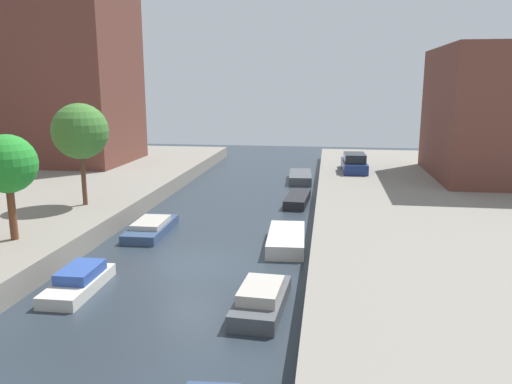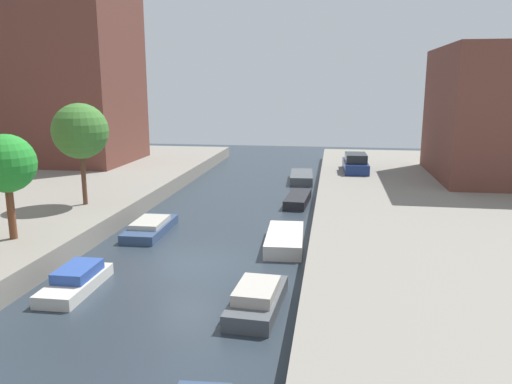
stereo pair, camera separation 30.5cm
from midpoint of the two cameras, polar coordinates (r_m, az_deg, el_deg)
name	(u,v)px [view 1 (the left image)]	position (r m, az deg, el deg)	size (l,w,h in m)	color
ground_plane	(191,264)	(21.42, -7.82, -8.21)	(84.00, 84.00, 0.00)	#28333D
apartment_tower_far	(63,27)	(45.28, -21.45, 17.16)	(10.00, 9.10, 21.98)	brown
low_block_right	(511,113)	(38.87, 26.96, 8.04)	(10.00, 11.05, 9.00)	brown
street_tree_2	(7,165)	(22.98, -26.97, 2.82)	(2.43, 2.43, 4.46)	brown
street_tree_3	(80,132)	(28.24, -19.79, 6.53)	(2.96, 2.96, 5.49)	brown
parked_car	(354,164)	(38.45, 10.96, 3.21)	(1.89, 4.54, 1.39)	navy
moored_boat_left_2	(79,281)	(19.74, -20.05, -9.59)	(1.46, 3.57, 0.85)	beige
moored_boat_left_3	(151,228)	(26.02, -12.25, -4.00)	(1.78, 4.33, 0.69)	#33476B
moored_boat_right_2	(261,299)	(17.07, 0.11, -12.15)	(1.74, 3.81, 0.93)	#4C5156
moored_boat_right_3	(286,240)	(23.44, 3.12, -5.46)	(1.87, 4.32, 0.65)	beige
moored_boat_right_4	(298,199)	(31.79, 4.51, -0.82)	(1.54, 4.20, 0.58)	#232328
moored_boat_right_5	(300,177)	(39.20, 4.88, 1.71)	(1.93, 4.57, 0.66)	#4C5156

